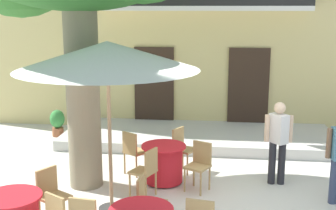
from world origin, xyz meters
TOP-DOWN VIEW (x-y plane):
  - ground_plane at (0.00, 0.00)m, footprint 120.00×120.00m
  - entrance_step_platform at (-0.92, 3.80)m, footprint 6.79×2.41m
  - cafe_chair_near_tree_2 at (-2.98, -0.93)m, footprint 0.55×0.55m
  - cafe_table_middle at (-1.45, 0.98)m, footprint 0.86×0.86m
  - cafe_chair_middle_0 at (-1.68, 0.26)m, footprint 0.52×0.52m
  - cafe_chair_middle_1 at (-0.75, 0.71)m, footprint 0.54×0.54m
  - cafe_chair_middle_2 at (-1.15, 1.67)m, footprint 0.54×0.54m
  - cafe_chair_middle_3 at (-2.12, 1.34)m, footprint 0.56×0.56m
  - cafe_chair_front_0 at (-1.44, -1.07)m, footprint 0.42×0.42m
  - cafe_umbrella at (-2.15, -0.41)m, footprint 2.90×2.90m
  - ground_planter_left at (-4.67, 3.88)m, footprint 0.39×0.39m
  - pedestrian_mid_plaza at (0.73, 1.18)m, footprint 0.53×0.40m

SIDE VIEW (x-z plane):
  - ground_plane at x=0.00m, z-range 0.00..0.00m
  - entrance_step_platform at x=-0.92m, z-range 0.00..0.25m
  - cafe_table_middle at x=-1.45m, z-range 0.01..0.77m
  - ground_planter_left at x=-4.67m, z-range 0.04..0.75m
  - cafe_chair_near_tree_2 at x=-2.98m, z-range 0.07..0.98m
  - cafe_chair_middle_0 at x=-1.68m, z-range 0.07..0.98m
  - cafe_chair_middle_1 at x=-0.75m, z-range 0.07..0.98m
  - cafe_chair_middle_2 at x=-1.15m, z-range 0.07..0.98m
  - cafe_chair_middle_3 at x=-2.12m, z-range 0.07..0.98m
  - cafe_chair_front_0 at x=-1.44m, z-range 0.07..0.98m
  - pedestrian_mid_plaza at x=0.73m, z-range 0.10..1.72m
  - cafe_umbrella at x=-2.15m, z-range 1.19..4.04m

